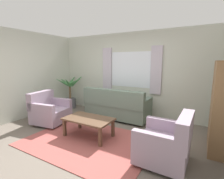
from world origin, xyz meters
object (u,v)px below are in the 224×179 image
(coffee_table, at_px, (88,121))
(couch, at_px, (116,107))
(armchair_left, at_px, (49,111))
(armchair_right, at_px, (167,143))
(potted_plant, at_px, (71,94))
(bookshelf, at_px, (219,106))

(coffee_table, bearing_deg, couch, 90.95)
(armchair_left, relative_size, armchair_right, 1.08)
(armchair_right, bearing_deg, armchair_left, -93.99)
(armchair_left, distance_m, armchair_right, 3.23)
(couch, height_order, potted_plant, potted_plant)
(couch, xyz_separation_m, bookshelf, (2.50, -0.61, 0.52))
(armchair_left, xyz_separation_m, potted_plant, (-0.60, 1.46, 0.15))
(couch, relative_size, bookshelf, 1.10)
(couch, xyz_separation_m, coffee_table, (0.02, -1.38, 0.01))
(armchair_left, relative_size, coffee_table, 0.87)
(armchair_right, relative_size, coffee_table, 0.80)
(armchair_right, height_order, potted_plant, potted_plant)
(coffee_table, height_order, bookshelf, bookshelf)
(coffee_table, xyz_separation_m, bookshelf, (2.48, 0.77, 0.50))
(armchair_right, height_order, coffee_table, armchair_right)
(coffee_table, height_order, potted_plant, potted_plant)
(couch, bearing_deg, armchair_left, 40.86)
(couch, bearing_deg, armchair_right, 139.23)
(coffee_table, relative_size, bookshelf, 0.64)
(armchair_left, bearing_deg, bookshelf, -89.56)
(couch, xyz_separation_m, potted_plant, (-2.04, 0.21, 0.14))
(armchair_left, relative_size, bookshelf, 0.55)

